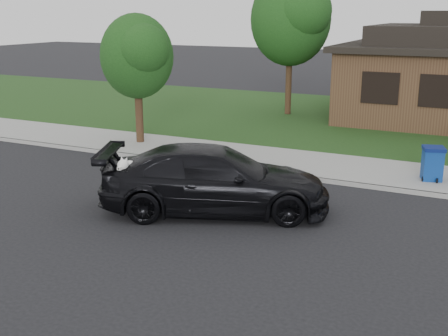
% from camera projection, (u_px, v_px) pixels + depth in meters
% --- Properties ---
extents(ground, '(120.00, 120.00, 0.00)m').
position_uv_depth(ground, '(286.00, 223.00, 13.09)').
color(ground, black).
rests_on(ground, ground).
extents(sidewalk, '(60.00, 3.00, 0.12)m').
position_uv_depth(sidewalk, '(340.00, 168.00, 17.42)').
color(sidewalk, gray).
rests_on(sidewalk, ground).
extents(curb, '(60.00, 0.12, 0.12)m').
position_uv_depth(curb, '(326.00, 181.00, 16.11)').
color(curb, gray).
rests_on(curb, ground).
extents(lawn, '(60.00, 13.00, 0.13)m').
position_uv_depth(lawn, '(386.00, 123.00, 24.37)').
color(lawn, '#193814').
rests_on(lawn, ground).
extents(sedan, '(5.99, 4.21, 1.61)m').
position_uv_depth(sedan, '(215.00, 180.00, 13.66)').
color(sedan, black).
rests_on(sedan, ground).
extents(recycling_bin, '(0.72, 0.72, 0.96)m').
position_uv_depth(recycling_bin, '(432.00, 163.00, 15.89)').
color(recycling_bin, navy).
rests_on(recycling_bin, sidewalk).
extents(tree_0, '(3.78, 3.60, 6.34)m').
position_uv_depth(tree_0, '(293.00, 18.00, 24.86)').
color(tree_0, '#332114').
rests_on(tree_0, ground).
extents(tree_2, '(2.73, 2.60, 4.59)m').
position_uv_depth(tree_2, '(138.00, 55.00, 19.70)').
color(tree_2, '#332114').
rests_on(tree_2, ground).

